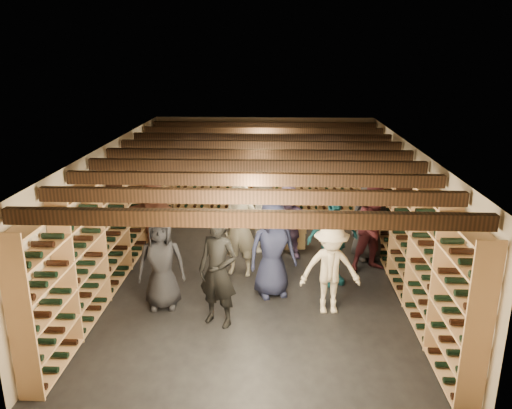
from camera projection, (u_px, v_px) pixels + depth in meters
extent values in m
plane|color=black|center=(258.00, 272.00, 9.47)|extent=(8.00, 8.00, 0.00)
cube|color=#B8A78F|center=(264.00, 164.00, 12.93)|extent=(5.50, 0.02, 2.40)
cube|color=#B8A78F|center=(243.00, 328.00, 5.30)|extent=(5.50, 0.02, 2.40)
cube|color=#B8A78F|center=(110.00, 210.00, 9.23)|extent=(0.02, 8.00, 2.40)
cube|color=#B8A78F|center=(410.00, 214.00, 9.00)|extent=(0.02, 8.00, 2.40)
cube|color=beige|center=(258.00, 147.00, 8.76)|extent=(5.50, 8.00, 0.01)
cube|color=black|center=(246.00, 219.00, 5.46)|extent=(5.40, 0.12, 0.18)
cube|color=black|center=(250.00, 196.00, 6.29)|extent=(5.40, 0.12, 0.18)
cube|color=black|center=(253.00, 179.00, 7.13)|extent=(5.40, 0.12, 0.18)
cube|color=black|center=(256.00, 166.00, 7.96)|extent=(5.40, 0.12, 0.18)
cube|color=black|center=(258.00, 155.00, 8.80)|extent=(5.40, 0.12, 0.18)
cube|color=black|center=(260.00, 146.00, 9.63)|extent=(5.40, 0.12, 0.18)
cube|color=black|center=(261.00, 138.00, 10.47)|extent=(5.40, 0.12, 0.18)
cube|color=black|center=(263.00, 131.00, 11.30)|extent=(5.40, 0.12, 0.18)
cube|color=black|center=(264.00, 126.00, 12.14)|extent=(5.40, 0.12, 0.18)
cube|color=tan|center=(120.00, 216.00, 9.25)|extent=(0.32, 7.50, 2.15)
cube|color=tan|center=(399.00, 220.00, 9.05)|extent=(0.32, 7.50, 2.15)
cube|color=tan|center=(264.00, 170.00, 12.80)|extent=(4.70, 0.30, 2.15)
cube|color=tan|center=(250.00, 223.00, 11.85)|extent=(0.57, 0.45, 0.17)
cube|color=tan|center=(250.00, 217.00, 11.80)|extent=(0.57, 0.45, 0.17)
cube|color=tan|center=(250.00, 210.00, 11.75)|extent=(0.57, 0.45, 0.17)
cube|color=tan|center=(250.00, 203.00, 11.70)|extent=(0.57, 0.45, 0.17)
cube|color=tan|center=(293.00, 243.00, 10.66)|extent=(0.53, 0.38, 0.17)
cube|color=tan|center=(293.00, 235.00, 10.61)|extent=(0.53, 0.38, 0.17)
cube|color=tan|center=(293.00, 228.00, 10.56)|extent=(0.53, 0.38, 0.17)
cube|color=tan|center=(335.00, 222.00, 11.91)|extent=(0.51, 0.35, 0.17)
imported|color=black|center=(161.00, 263.00, 7.97)|extent=(0.81, 0.59, 1.55)
imported|color=black|center=(218.00, 271.00, 7.44)|extent=(0.75, 0.63, 1.74)
imported|color=beige|center=(330.00, 269.00, 7.82)|extent=(0.99, 0.61, 1.48)
imported|color=#195B6D|center=(333.00, 239.00, 8.79)|extent=(1.06, 0.75, 1.68)
imported|color=brown|center=(154.00, 216.00, 10.25)|extent=(1.48, 0.79, 1.52)
imported|color=#1E2240|center=(272.00, 249.00, 8.37)|extent=(0.94, 0.77, 1.67)
imported|color=gray|center=(240.00, 228.00, 9.14)|extent=(0.73, 0.55, 1.79)
imported|color=#4C1B22|center=(375.00, 228.00, 9.32)|extent=(0.97, 0.85, 1.69)
imported|color=#A4A096|center=(263.00, 212.00, 10.18)|extent=(1.26, 0.97, 1.72)
imported|color=#7D639B|center=(288.00, 221.00, 10.00)|extent=(1.43, 0.66, 1.48)
imported|color=#2E2E32|center=(370.00, 217.00, 9.84)|extent=(0.97, 0.77, 1.73)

